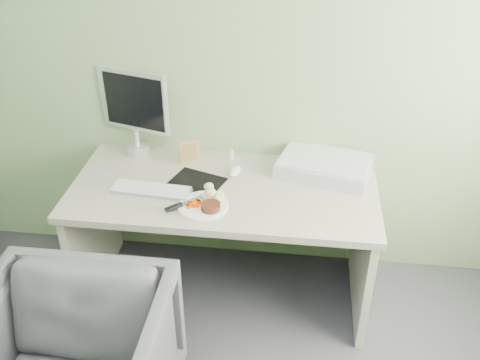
# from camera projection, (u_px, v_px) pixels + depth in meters

# --- Properties ---
(wall_back) EXTENTS (3.50, 0.00, 3.50)m
(wall_back) POSITION_uv_depth(u_px,v_px,m) (232.00, 48.00, 2.77)
(wall_back) COLOR #71865E
(wall_back) RESTS_ON floor
(desk) EXTENTS (1.60, 0.75, 0.73)m
(desk) POSITION_uv_depth(u_px,v_px,m) (224.00, 215.00, 2.89)
(desk) COLOR #ABA48F
(desk) RESTS_ON floor
(plate) EXTENTS (0.25, 0.25, 0.01)m
(plate) POSITION_uv_depth(u_px,v_px,m) (203.00, 206.00, 2.64)
(plate) COLOR white
(plate) RESTS_ON desk
(steak) EXTENTS (0.10, 0.10, 0.03)m
(steak) POSITION_uv_depth(u_px,v_px,m) (211.00, 207.00, 2.59)
(steak) COLOR black
(steak) RESTS_ON plate
(potato_pile) EXTENTS (0.12, 0.10, 0.06)m
(potato_pile) POSITION_uv_depth(u_px,v_px,m) (212.00, 193.00, 2.67)
(potato_pile) COLOR tan
(potato_pile) RESTS_ON plate
(carrot_heap) EXTENTS (0.07, 0.06, 0.04)m
(carrot_heap) POSITION_uv_depth(u_px,v_px,m) (193.00, 203.00, 2.61)
(carrot_heap) COLOR #FF4C05
(carrot_heap) RESTS_ON plate
(steak_knife) EXTENTS (0.19, 0.18, 0.02)m
(steak_knife) POSITION_uv_depth(u_px,v_px,m) (181.00, 205.00, 2.61)
(steak_knife) COLOR silver
(steak_knife) RESTS_ON plate
(mousepad) EXTENTS (0.33, 0.31, 0.00)m
(mousepad) POSITION_uv_depth(u_px,v_px,m) (195.00, 183.00, 2.82)
(mousepad) COLOR black
(mousepad) RESTS_ON desk
(keyboard) EXTENTS (0.41, 0.15, 0.02)m
(keyboard) POSITION_uv_depth(u_px,v_px,m) (151.00, 190.00, 2.74)
(keyboard) COLOR white
(keyboard) RESTS_ON desk
(computer_mouse) EXTENTS (0.08, 0.12, 0.04)m
(computer_mouse) POSITION_uv_depth(u_px,v_px,m) (235.00, 171.00, 2.89)
(computer_mouse) COLOR white
(computer_mouse) RESTS_ON desk
(photo_frame) EXTENTS (0.11, 0.06, 0.14)m
(photo_frame) POSITION_uv_depth(u_px,v_px,m) (190.00, 152.00, 2.96)
(photo_frame) COLOR #986F47
(photo_frame) RESTS_ON desk
(eyedrop_bottle) EXTENTS (0.02, 0.02, 0.07)m
(eyedrop_bottle) POSITION_uv_depth(u_px,v_px,m) (232.00, 154.00, 3.02)
(eyedrop_bottle) COLOR white
(eyedrop_bottle) RESTS_ON desk
(scanner) EXTENTS (0.55, 0.44, 0.08)m
(scanner) POSITION_uv_depth(u_px,v_px,m) (325.00, 166.00, 2.90)
(scanner) COLOR #A7AAAE
(scanner) RESTS_ON desk
(monitor) EXTENTS (0.41, 0.16, 0.50)m
(monitor) POSITION_uv_depth(u_px,v_px,m) (134.00, 108.00, 2.96)
(monitor) COLOR silver
(monitor) RESTS_ON desk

